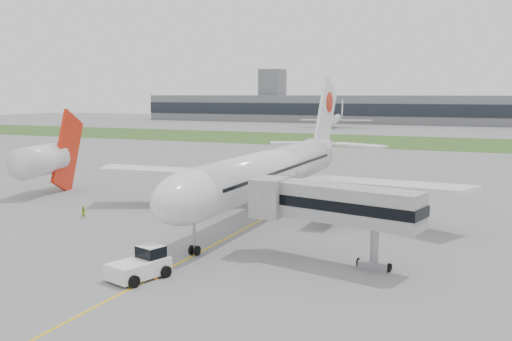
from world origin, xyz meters
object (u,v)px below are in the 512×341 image
at_px(pushback_tug, 142,264).
at_px(jet_bridge, 329,204).
at_px(ground_crew_near, 141,264).
at_px(neighbor_aircraft, 44,159).
at_px(airliner, 273,169).

relative_size(pushback_tug, jet_bridge, 0.34).
bearing_deg(jet_bridge, pushback_tug, -128.33).
relative_size(jet_bridge, ground_crew_near, 8.63).
bearing_deg(ground_crew_near, pushback_tug, 110.12).
bearing_deg(neighbor_aircraft, pushback_tug, -51.65).
relative_size(airliner, neighbor_aircraft, 3.28).
height_order(pushback_tug, jet_bridge, jet_bridge).
distance_m(pushback_tug, ground_crew_near, 0.79).
bearing_deg(jet_bridge, airliner, 138.37).
xyz_separation_m(pushback_tug, neighbor_aircraft, (-35.43, 26.79, 4.12)).
distance_m(ground_crew_near, neighbor_aircraft, 43.90).
height_order(airliner, jet_bridge, airliner).
distance_m(pushback_tug, neighbor_aircraft, 44.61).
xyz_separation_m(jet_bridge, ground_crew_near, (-13.22, -9.47, -4.39)).
xyz_separation_m(airliner, ground_crew_near, (-1.17, -26.69, -4.75)).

